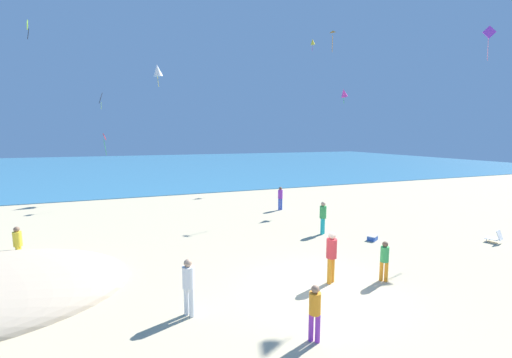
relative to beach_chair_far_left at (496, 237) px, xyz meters
name	(u,v)px	position (x,y,z in m)	size (l,w,h in m)	color
ground_plane	(232,218)	(-10.16, 8.73, -0.27)	(120.00, 120.00, 0.00)	#C6B58C
ocean_water	(168,165)	(-10.16, 47.75, -0.25)	(120.00, 60.00, 0.05)	teal
beach_chair_far_left	(496,237)	(0.00, 0.00, 0.00)	(0.69, 0.76, 0.60)	white
cooler_box	(372,238)	(-5.11, 2.31, -0.15)	(0.62, 0.58, 0.24)	#2D56B7
person_0	(18,243)	(-19.90, 4.66, 0.60)	(0.33, 0.33, 1.52)	yellow
person_1	(280,197)	(-6.54, 9.69, 0.63)	(0.36, 0.36, 1.57)	blue
person_2	(19,273)	(-19.47, 3.07, -0.01)	(0.38, 0.59, 0.71)	purple
person_3	(315,309)	(-11.71, -3.44, 0.55)	(0.40, 0.40, 1.43)	purple
person_4	(323,216)	(-6.81, 4.00, 0.69)	(0.46, 0.46, 1.67)	#19ADB2
person_5	(331,254)	(-9.54, -0.86, 0.74)	(0.48, 0.48, 1.76)	orange
person_6	(188,283)	(-14.35, -1.23, 0.67)	(0.46, 0.46, 1.63)	white
person_7	(384,258)	(-7.78, -1.40, 0.54)	(0.40, 0.40, 1.41)	orange
kite_yellow	(313,42)	(1.99, 20.58, 14.17)	(0.68, 0.64, 1.25)	yellow
kite_lime	(27,26)	(-20.80, 12.50, 10.76)	(0.15, 0.53, 1.04)	#99DB33
kite_black	(101,98)	(-18.09, 22.29, 7.95)	(0.34, 0.98, 1.42)	black
kite_red	(105,138)	(-17.48, 15.63, 4.50)	(0.21, 0.50, 1.55)	red
kite_magenta	(344,93)	(-1.54, 10.00, 7.68)	(0.78, 0.71, 1.07)	#DB3DA8
kite_purple	(489,34)	(1.25, 2.03, 9.70)	(0.58, 0.34, 1.70)	purple
kite_orange	(333,33)	(-2.40, 10.34, 11.73)	(0.45, 0.47, 1.45)	orange
kite_white	(158,70)	(-13.38, 19.83, 10.19)	(1.19, 1.21, 1.86)	white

